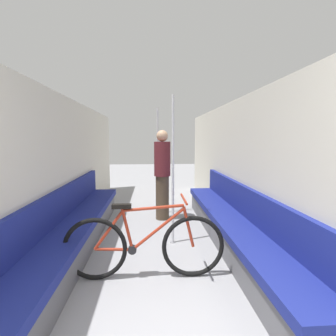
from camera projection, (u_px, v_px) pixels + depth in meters
wall_left at (50, 173)px, 3.35m from camera, size 0.10×9.08×2.12m
wall_right at (255, 171)px, 3.53m from camera, size 0.10×9.08×2.12m
bench_seat_row_left at (74, 231)px, 3.49m from camera, size 0.49×4.23×0.84m
bench_seat_row_right at (233, 227)px, 3.63m from camera, size 0.49×4.23×0.84m
bicycle at (144, 246)px, 2.79m from camera, size 1.73×0.46×0.88m
grab_pole_near at (158, 163)px, 5.19m from camera, size 0.08×0.08×2.10m
grab_pole_far at (173, 173)px, 3.69m from camera, size 0.08×0.08×2.10m
passenger_standing at (162, 174)px, 4.83m from camera, size 0.30×0.30×1.66m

